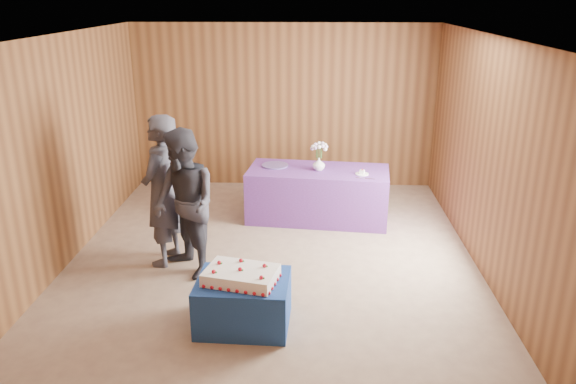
# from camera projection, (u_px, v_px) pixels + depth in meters

# --- Properties ---
(ground) EXTENTS (6.00, 6.00, 0.00)m
(ground) POSITION_uv_depth(u_px,v_px,m) (272.00, 261.00, 6.96)
(ground) COLOR gray
(ground) RESTS_ON ground
(room_shell) EXTENTS (5.04, 6.04, 2.72)m
(room_shell) POSITION_uv_depth(u_px,v_px,m) (271.00, 118.00, 6.36)
(room_shell) COLOR brown
(room_shell) RESTS_ON ground
(cake_table) EXTENTS (0.93, 0.74, 0.50)m
(cake_table) POSITION_uv_depth(u_px,v_px,m) (243.00, 302.00, 5.55)
(cake_table) COLOR navy
(cake_table) RESTS_ON ground
(serving_table) EXTENTS (2.08, 1.11, 0.75)m
(serving_table) POSITION_uv_depth(u_px,v_px,m) (318.00, 194.00, 8.16)
(serving_table) COLOR #6D3799
(serving_table) RESTS_ON ground
(sheet_cake) EXTENTS (0.80, 0.63, 0.16)m
(sheet_cake) POSITION_uv_depth(u_px,v_px,m) (241.00, 275.00, 5.43)
(sheet_cake) COLOR white
(sheet_cake) RESTS_ON cake_table
(vase) EXTENTS (0.19, 0.19, 0.18)m
(vase) POSITION_uv_depth(u_px,v_px,m) (319.00, 164.00, 7.98)
(vase) COLOR white
(vase) RESTS_ON serving_table
(flower_spray) EXTENTS (0.25, 0.25, 0.19)m
(flower_spray) POSITION_uv_depth(u_px,v_px,m) (319.00, 147.00, 7.89)
(flower_spray) COLOR #305A24
(flower_spray) RESTS_ON vase
(platter) EXTENTS (0.43, 0.43, 0.02)m
(platter) POSITION_uv_depth(u_px,v_px,m) (275.00, 165.00, 8.20)
(platter) COLOR #58458B
(platter) RESTS_ON serving_table
(plate) EXTENTS (0.20, 0.20, 0.01)m
(plate) POSITION_uv_depth(u_px,v_px,m) (362.00, 174.00, 7.82)
(plate) COLOR white
(plate) RESTS_ON serving_table
(cake_slice) EXTENTS (0.08, 0.07, 0.08)m
(cake_slice) POSITION_uv_depth(u_px,v_px,m) (362.00, 172.00, 7.81)
(cake_slice) COLOR white
(cake_slice) RESTS_ON plate
(knife) EXTENTS (0.26, 0.08, 0.00)m
(knife) POSITION_uv_depth(u_px,v_px,m) (365.00, 178.00, 7.65)
(knife) COLOR #B2B2B7
(knife) RESTS_ON serving_table
(guest_left) EXTENTS (0.55, 0.74, 1.84)m
(guest_left) POSITION_uv_depth(u_px,v_px,m) (162.00, 191.00, 6.66)
(guest_left) COLOR #363640
(guest_left) RESTS_ON ground
(guest_right) EXTENTS (1.04, 1.07, 1.74)m
(guest_right) POSITION_uv_depth(u_px,v_px,m) (184.00, 204.00, 6.38)
(guest_right) COLOR #303039
(guest_right) RESTS_ON ground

